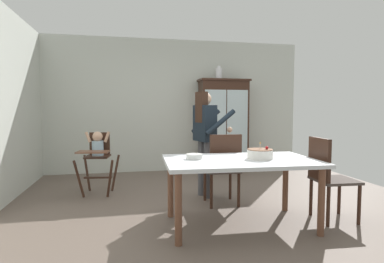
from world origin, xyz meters
TOP-DOWN VIEW (x-y plane):
  - ground_plane at (0.00, 0.00)m, footprint 6.24×6.24m
  - wall_back at (0.00, 2.63)m, footprint 5.32×0.06m
  - china_cabinet at (0.95, 2.37)m, footprint 1.03×0.48m
  - ceramic_vase at (0.85, 2.37)m, footprint 0.13×0.13m
  - high_chair_with_toddler at (-1.45, 1.01)m, footprint 0.65×0.74m
  - adult_person at (0.10, 0.55)m, footprint 0.60×0.59m
  - dining_table at (0.19, -0.66)m, footprint 1.68×1.07m
  - birthday_cake at (0.42, -0.68)m, footprint 0.28×0.28m
  - serving_bowl at (-0.29, -0.54)m, footprint 0.18×0.18m
  - dining_chair_far_side at (0.23, 0.05)m, footprint 0.45×0.45m
  - dining_chair_right_end at (1.23, -0.71)m, footprint 0.47×0.47m

SIDE VIEW (x-z plane):
  - ground_plane at x=0.00m, z-range 0.00..0.00m
  - dining_chair_far_side at x=0.23m, z-range 0.08..1.04m
  - dining_chair_right_end at x=1.23m, z-range 0.08..1.04m
  - high_chair_with_toddler at x=-1.45m, z-range 0.18..1.13m
  - dining_table at x=0.19m, z-range 0.29..1.03m
  - serving_bowl at x=-0.29m, z-range 0.74..0.79m
  - birthday_cake at x=0.42m, z-range 0.70..0.89m
  - china_cabinet at x=0.95m, z-range 0.01..1.89m
  - adult_person at x=0.10m, z-range 0.20..1.73m
  - wall_back at x=0.00m, z-range 0.00..2.70m
  - ceramic_vase at x=0.85m, z-range 1.87..2.14m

